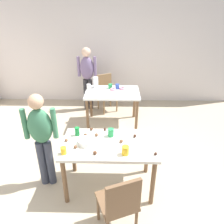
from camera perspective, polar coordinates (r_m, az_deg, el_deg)
ground_plane at (r=3.39m, az=0.14°, el=-18.92°), size 6.40×6.40×0.00m
wall_back at (r=5.68m, az=0.81°, el=15.42°), size 6.40×0.10×2.60m
dining_table_near at (r=3.00m, az=-0.72°, el=-9.68°), size 1.25×0.73×0.75m
dining_table_far at (r=4.60m, az=0.08°, el=4.02°), size 1.11×0.76×0.75m
chair_near_table at (r=2.56m, az=1.92°, el=-22.36°), size 0.52×0.52×0.87m
chair_far_table at (r=5.33m, az=-1.59°, el=5.63°), size 0.54×0.54×0.87m
person_girl_near at (r=3.09m, az=-17.82°, el=-5.57°), size 0.45×0.22×1.42m
person_adult_far at (r=5.26m, az=-6.44°, el=9.83°), size 0.45×0.21×1.51m
mixing_bowl at (r=2.92m, az=-6.62°, el=-7.66°), size 0.22×0.22×0.07m
soda_can at (r=3.11m, az=-8.99°, el=-4.98°), size 0.07×0.07×0.12m
fork_near at (r=2.78m, az=-7.67°, el=-10.62°), size 0.17×0.02×0.01m
cup_near_0 at (r=2.72m, az=3.48°, el=-9.88°), size 0.09×0.09×0.12m
cup_near_1 at (r=2.79m, az=-12.44°, el=-9.72°), size 0.07×0.07×0.09m
cup_near_2 at (r=3.05m, az=-0.30°, el=-5.32°), size 0.08×0.08×0.12m
cake_ball_0 at (r=3.06m, az=5.94°, el=-6.14°), size 0.04×0.04×0.04m
cake_ball_1 at (r=2.94m, az=2.41°, el=-7.52°), size 0.05×0.05×0.05m
cake_ball_2 at (r=3.02m, az=-11.76°, el=-7.15°), size 0.04×0.04×0.04m
cake_ball_3 at (r=3.07m, az=-4.05°, el=-5.88°), size 0.05×0.05×0.05m
cake_ball_4 at (r=3.08m, az=-6.93°, el=-5.94°), size 0.05×0.05×0.05m
cake_ball_5 at (r=2.87m, az=-9.48°, el=-8.87°), size 0.05×0.05×0.05m
cake_ball_6 at (r=3.20m, az=-1.85°, el=-4.50°), size 0.04×0.04×0.04m
cake_ball_7 at (r=2.74m, az=-4.44°, el=-10.45°), size 0.05×0.05×0.05m
cake_ball_8 at (r=2.78m, az=11.23°, el=-10.53°), size 0.04×0.04×0.04m
cake_ball_9 at (r=3.21m, az=-5.35°, el=-4.41°), size 0.04×0.04×0.04m
pitcher_far at (r=4.77m, az=-4.29°, el=7.66°), size 0.12×0.12×0.23m
cup_far_0 at (r=4.70m, az=1.38°, el=6.63°), size 0.08×0.08×0.11m
cup_far_1 at (r=4.71m, az=-6.05°, el=6.53°), size 0.09×0.09×0.11m
cup_far_2 at (r=4.73m, az=-0.45°, el=6.70°), size 0.09×0.09×0.10m
donut_far_0 at (r=4.64m, az=0.25°, el=5.92°), size 0.13×0.13×0.04m
donut_far_1 at (r=4.72m, az=-2.71°, el=6.24°), size 0.12×0.12×0.04m
donut_far_2 at (r=4.70m, az=2.69°, el=6.17°), size 0.14×0.14×0.04m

